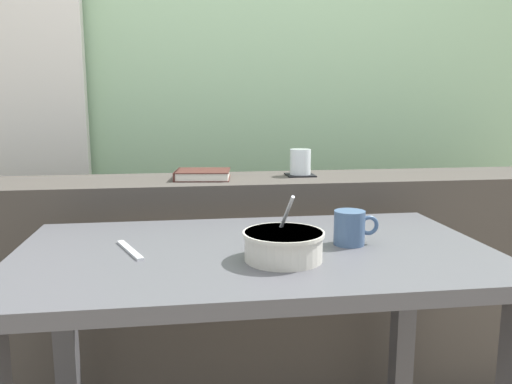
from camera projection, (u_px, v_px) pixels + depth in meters
name	position (u px, v px, depth m)	size (l,w,h in m)	color
outdoor_backdrop	(236.00, 30.00, 2.37)	(4.80, 0.08, 2.80)	#9EC699
curtain_left_panel	(16.00, 59.00, 2.17)	(0.56, 0.06, 2.50)	silver
dark_console_ledge	(257.00, 285.00, 1.86)	(2.80, 0.33, 0.80)	#423D38
breakfast_table	(255.00, 294.00, 1.24)	(1.14, 0.65, 0.72)	#414145
coaster_square	(300.00, 175.00, 1.84)	(0.10, 0.10, 0.01)	black
juice_glass	(300.00, 163.00, 1.83)	(0.08, 0.08, 0.09)	white
closed_book	(202.00, 174.00, 1.76)	(0.20, 0.18, 0.03)	#47231E
soup_bowl	(283.00, 245.00, 1.12)	(0.18, 0.18, 0.15)	beige
fork_utensil	(130.00, 250.00, 1.19)	(0.02, 0.17, 0.01)	silver
ceramic_mug	(350.00, 228.00, 1.24)	(0.11, 0.08, 0.08)	#3D567A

